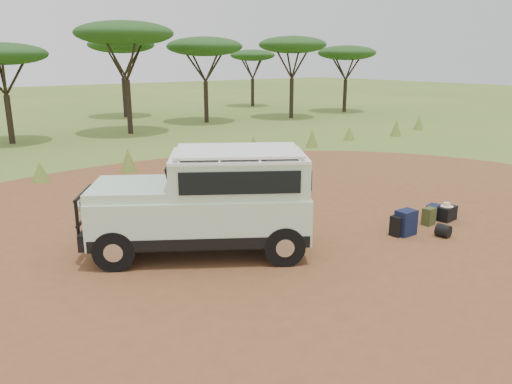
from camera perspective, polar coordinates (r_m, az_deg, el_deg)
ground at (r=11.78m, az=2.98°, el=-5.28°), size 140.00×140.00×0.00m
dirt_clearing at (r=11.78m, az=2.98°, el=-5.26°), size 23.00×23.00×0.01m
grass_fringe at (r=18.93m, az=-13.92°, el=3.42°), size 36.60×1.60×0.90m
acacia_treeline at (r=29.31m, az=-22.43°, el=15.56°), size 46.70×13.20×6.26m
safari_vehicle at (r=10.63m, az=-5.50°, el=-1.40°), size 4.85×4.03×2.26m
walking_staff at (r=10.53m, az=-15.02°, el=-4.12°), size 0.55×0.26×1.45m
backpack_black at (r=12.32m, az=15.96°, el=-3.72°), size 0.37×0.27×0.49m
backpack_navy at (r=12.39m, az=16.74°, el=-3.38°), size 0.48×0.35×0.62m
backpack_olive at (r=13.32m, az=19.14°, el=-2.66°), size 0.34×0.26×0.45m
duffel_navy at (r=13.80m, az=19.58°, el=-2.19°), size 0.41×0.34×0.40m
hard_case at (r=13.88m, az=20.87°, el=-2.28°), size 0.56×0.43×0.37m
stuff_sack at (r=12.59m, az=20.62°, el=-4.17°), size 0.35×0.35×0.31m
safari_hat at (r=13.81m, az=20.96°, el=-1.40°), size 0.33×0.33×0.10m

